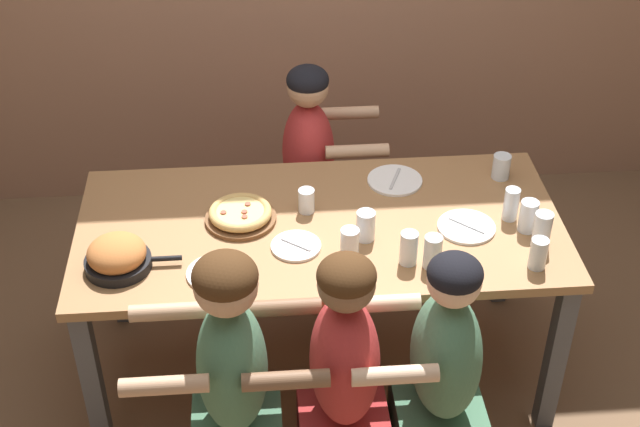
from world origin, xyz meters
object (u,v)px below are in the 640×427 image
at_px(drinking_glass_c, 350,242).
at_px(diner_far_center, 309,185).
at_px(empty_plate_c, 296,246).
at_px(drinking_glass_e, 366,227).
at_px(drinking_glass_i, 501,167).
at_px(diner_near_center, 343,398).
at_px(drinking_glass_a, 528,216).
at_px(empty_plate_d, 395,180).
at_px(diner_near_midleft, 234,399).
at_px(skillet_bowl, 117,256).
at_px(drinking_glass_g, 542,232).
at_px(drinking_glass_j, 409,250).
at_px(drinking_glass_b, 306,202).
at_px(diner_near_midright, 440,394).
at_px(drinking_glass_h, 433,252).
at_px(empty_plate_a, 466,227).
at_px(drinking_glass_d, 538,255).
at_px(pizza_board_main, 240,215).
at_px(drinking_glass_f, 511,204).
at_px(empty_plate_b, 216,273).

xyz_separation_m(drinking_glass_c, diner_far_center, (-0.09, 0.88, -0.33)).
bearing_deg(diner_far_center, empty_plate_c, -7.42).
xyz_separation_m(drinking_glass_e, drinking_glass_i, (0.62, 0.38, -0.00)).
bearing_deg(diner_near_center, drinking_glass_a, -53.70).
distance_m(empty_plate_d, diner_near_midleft, 1.20).
bearing_deg(drinking_glass_c, diner_far_center, 96.02).
xyz_separation_m(skillet_bowl, drinking_glass_a, (1.57, 0.11, 0.01)).
distance_m(drinking_glass_g, drinking_glass_j, 0.52).
height_order(drinking_glass_b, drinking_glass_i, drinking_glass_i).
bearing_deg(diner_near_midright, drinking_glass_j, 9.29).
bearing_deg(empty_plate_c, drinking_glass_c, -16.76).
bearing_deg(empty_plate_c, drinking_glass_j, -16.62).
bearing_deg(empty_plate_d, drinking_glass_h, -84.72).
xyz_separation_m(drinking_glass_b, drinking_glass_j, (0.35, -0.36, 0.01)).
xyz_separation_m(skillet_bowl, empty_plate_a, (1.33, 0.13, -0.05)).
xyz_separation_m(empty_plate_d, diner_near_center, (-0.31, -0.95, -0.27)).
distance_m(drinking_glass_a, diner_near_midright, 0.79).
distance_m(empty_plate_a, drinking_glass_e, 0.41).
xyz_separation_m(empty_plate_c, drinking_glass_c, (0.20, -0.06, 0.05)).
bearing_deg(drinking_glass_i, diner_near_midleft, -140.50).
height_order(empty_plate_c, drinking_glass_d, drinking_glass_d).
distance_m(empty_plate_d, drinking_glass_i, 0.45).
height_order(diner_near_center, diner_far_center, diner_near_center).
relative_size(drinking_glass_b, drinking_glass_c, 0.88).
distance_m(skillet_bowl, drinking_glass_b, 0.78).
height_order(empty_plate_a, drinking_glass_b, drinking_glass_b).
bearing_deg(pizza_board_main, empty_plate_d, 19.06).
bearing_deg(diner_near_center, drinking_glass_i, -39.00).
xyz_separation_m(empty_plate_c, diner_near_midright, (0.48, -0.53, -0.29)).
height_order(drinking_glass_g, diner_near_center, diner_near_center).
xyz_separation_m(drinking_glass_f, diner_near_midleft, (-1.11, -0.65, -0.31)).
bearing_deg(pizza_board_main, drinking_glass_b, 9.36).
relative_size(drinking_glass_a, drinking_glass_f, 0.96).
relative_size(drinking_glass_i, diner_near_center, 0.09).
height_order(drinking_glass_i, diner_far_center, diner_far_center).
xyz_separation_m(empty_plate_a, drinking_glass_a, (0.23, -0.03, 0.06)).
bearing_deg(diner_near_midright, diner_near_center, 90.00).
relative_size(drinking_glass_g, diner_near_center, 0.13).
relative_size(empty_plate_d, drinking_glass_b, 2.30).
relative_size(drinking_glass_d, drinking_glass_j, 0.93).
xyz_separation_m(pizza_board_main, drinking_glass_f, (1.07, -0.07, 0.04)).
distance_m(drinking_glass_g, diner_far_center, 1.25).
height_order(drinking_glass_c, drinking_glass_g, drinking_glass_g).
xyz_separation_m(skillet_bowl, drinking_glass_h, (1.16, -0.09, 0.01)).
relative_size(pizza_board_main, empty_plate_a, 1.24).
bearing_deg(empty_plate_d, diner_near_center, -108.30).
bearing_deg(diner_near_midleft, drinking_glass_j, -58.38).
distance_m(drinking_glass_e, drinking_glass_f, 0.59).
bearing_deg(empty_plate_c, empty_plate_b, -155.51).
xyz_separation_m(drinking_glass_d, diner_near_midleft, (-1.13, -0.34, -0.30)).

